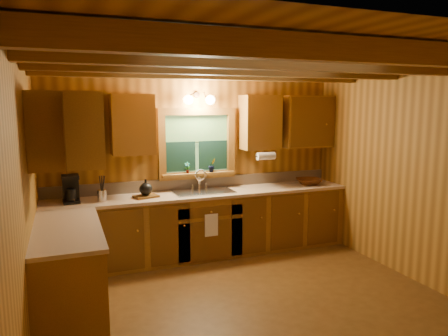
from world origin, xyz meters
TOP-DOWN VIEW (x-y plane):
  - room at (0.00, 0.00)m, footprint 4.20×4.20m
  - ceiling_beams at (0.00, 0.00)m, footprint 4.20×2.54m
  - base_cabinets at (-0.49, 1.28)m, footprint 4.20×2.22m
  - countertop at (-0.48, 1.29)m, footprint 4.20×2.24m
  - backsplash at (0.00, 1.89)m, footprint 4.20×0.02m
  - dishwasher_panel at (-1.47, 0.68)m, footprint 0.02×0.60m
  - upper_cabinets at (-0.56, 1.42)m, footprint 4.19×1.77m
  - window at (0.00, 1.87)m, footprint 1.12×0.08m
  - window_sill at (0.00, 1.82)m, footprint 1.06×0.14m
  - wall_sconce at (0.00, 1.75)m, footprint 0.45×0.21m
  - paper_towel_roll at (0.92, 1.53)m, footprint 0.27×0.11m
  - dish_towel at (0.00, 1.26)m, footprint 0.18×0.01m
  - sink at (0.00, 1.60)m, footprint 0.82×0.48m
  - coffee_maker at (-1.72, 1.60)m, footprint 0.19×0.25m
  - utensil_crock at (-1.35, 1.53)m, footprint 0.11×0.11m
  - cutting_board at (-0.80, 1.55)m, footprint 0.34×0.28m
  - teakettle at (-0.80, 1.55)m, footprint 0.17×0.17m
  - wicker_basket at (1.66, 1.55)m, footprint 0.45×0.45m
  - potted_plant_left at (-0.16, 1.82)m, footprint 0.09×0.07m
  - potted_plant_right at (0.20, 1.80)m, footprint 0.13×0.12m

SIDE VIEW (x-z plane):
  - base_cabinets at x=-0.49m, z-range 0.00..0.86m
  - dishwasher_panel at x=-1.47m, z-range 0.03..0.83m
  - dish_towel at x=0.00m, z-range 0.37..0.67m
  - sink at x=0.00m, z-range 0.64..1.07m
  - countertop at x=-0.48m, z-range 0.86..0.90m
  - cutting_board at x=-0.80m, z-range 0.90..0.93m
  - wicker_basket at x=1.66m, z-range 0.90..0.99m
  - utensil_crock at x=-1.35m, z-range 0.82..1.14m
  - backsplash at x=0.00m, z-range 0.90..1.06m
  - teakettle at x=-0.80m, z-range 0.91..1.12m
  - coffee_maker at x=-1.72m, z-range 0.90..1.24m
  - window_sill at x=0.00m, z-range 1.10..1.14m
  - potted_plant_left at x=-0.16m, z-range 1.14..1.30m
  - potted_plant_right at x=0.20m, z-range 1.14..1.34m
  - room at x=0.00m, z-range -0.80..3.40m
  - paper_towel_roll at x=0.92m, z-range 1.31..1.42m
  - window at x=0.00m, z-range 1.03..2.03m
  - upper_cabinets at x=-0.56m, z-range 1.45..2.23m
  - wall_sconce at x=0.00m, z-range 2.08..2.25m
  - ceiling_beams at x=0.00m, z-range 2.40..2.58m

